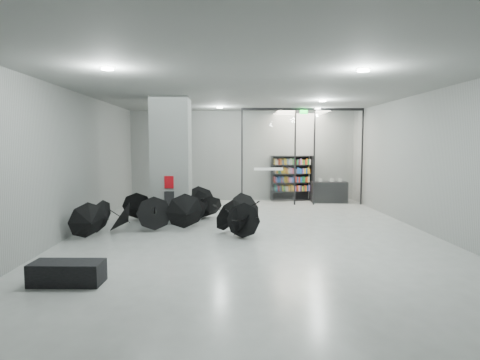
{
  "coord_description": "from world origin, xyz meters",
  "views": [
    {
      "loc": [
        -0.67,
        -10.95,
        2.51
      ],
      "look_at": [
        -0.3,
        1.5,
        1.4
      ],
      "focal_mm": 29.88,
      "sensor_mm": 36.0,
      "label": 1
    }
  ],
  "objects_px": {
    "bench": "(67,273)",
    "bookshelf": "(292,178)",
    "column": "(172,160)",
    "umbrella_cluster": "(186,217)",
    "shop_counter": "(329,192)"
  },
  "relations": [
    {
      "from": "column",
      "to": "umbrella_cluster",
      "type": "relative_size",
      "value": 0.73
    },
    {
      "from": "column",
      "to": "bench",
      "type": "relative_size",
      "value": 3.16
    },
    {
      "from": "bench",
      "to": "bookshelf",
      "type": "xyz_separation_m",
      "value": [
        5.76,
        10.6,
        0.8
      ]
    },
    {
      "from": "bench",
      "to": "umbrella_cluster",
      "type": "relative_size",
      "value": 0.23
    },
    {
      "from": "bench",
      "to": "bookshelf",
      "type": "bearing_deg",
      "value": 63.69
    },
    {
      "from": "column",
      "to": "bookshelf",
      "type": "xyz_separation_m",
      "value": [
        4.68,
        4.75,
        -0.99
      ]
    },
    {
      "from": "column",
      "to": "umbrella_cluster",
      "type": "bearing_deg",
      "value": -60.32
    },
    {
      "from": "umbrella_cluster",
      "to": "bookshelf",
      "type": "bearing_deg",
      "value": 54.29
    },
    {
      "from": "column",
      "to": "bench",
      "type": "height_order",
      "value": "column"
    },
    {
      "from": "bookshelf",
      "to": "umbrella_cluster",
      "type": "relative_size",
      "value": 0.37
    },
    {
      "from": "column",
      "to": "bench",
      "type": "xyz_separation_m",
      "value": [
        -1.07,
        -5.85,
        -1.8
      ]
    },
    {
      "from": "column",
      "to": "shop_counter",
      "type": "relative_size",
      "value": 2.64
    },
    {
      "from": "column",
      "to": "shop_counter",
      "type": "distance_m",
      "value": 7.6
    },
    {
      "from": "bench",
      "to": "umbrella_cluster",
      "type": "bearing_deg",
      "value": 73.63
    },
    {
      "from": "bench",
      "to": "bookshelf",
      "type": "relative_size",
      "value": 0.63
    }
  ]
}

